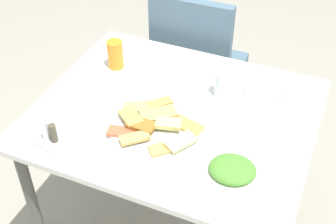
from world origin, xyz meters
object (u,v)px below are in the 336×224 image
object	(u,v)px
pide_platter	(156,127)
drinking_glass	(223,84)
paper_napkin	(262,93)
fork	(261,95)
spoon	(264,90)
condiment_caddy	(50,136)
dining_chair	(196,62)
soda_can	(115,54)
dining_table	(174,128)
salad_plate_greens	(232,171)

from	to	relation	value
pide_platter	drinking_glass	distance (m)	0.33
paper_napkin	fork	xyz separation A→B (m)	(0.00, -0.02, 0.00)
pide_platter	spoon	xyz separation A→B (m)	(0.30, 0.38, -0.01)
condiment_caddy	spoon	bearing A→B (deg)	43.60
dining_chair	soda_can	size ratio (longest dim) A/B	7.43
drinking_glass	fork	xyz separation A→B (m)	(0.14, 0.05, -0.04)
soda_can	dining_table	bearing A→B (deg)	-27.40
dining_chair	salad_plate_greens	distance (m)	0.99
salad_plate_greens	condiment_caddy	distance (m)	0.63
paper_napkin	spoon	size ratio (longest dim) A/B	0.72
dining_table	condiment_caddy	world-z (taller)	condiment_caddy
drinking_glass	dining_table	bearing A→B (deg)	-127.54
soda_can	fork	bearing A→B (deg)	3.96
spoon	pide_platter	bearing A→B (deg)	-140.62
soda_can	paper_napkin	size ratio (longest dim) A/B	0.94
dining_chair	soda_can	bearing A→B (deg)	-113.26
soda_can	pide_platter	bearing A→B (deg)	-42.89
dining_table	condiment_caddy	size ratio (longest dim) A/B	9.57
paper_napkin	condiment_caddy	size ratio (longest dim) A/B	1.21
salad_plate_greens	drinking_glass	size ratio (longest dim) A/B	2.34
drinking_glass	condiment_caddy	size ratio (longest dim) A/B	0.88
dining_chair	spoon	xyz separation A→B (m)	(0.42, -0.38, 0.21)
pide_platter	salad_plate_greens	xyz separation A→B (m)	(0.31, -0.10, 0.00)
spoon	salad_plate_greens	bearing A→B (deg)	-100.48
pide_platter	fork	world-z (taller)	pide_platter
drinking_glass	spoon	distance (m)	0.17
fork	condiment_caddy	xyz separation A→B (m)	(-0.61, -0.54, 0.02)
pide_platter	condiment_caddy	size ratio (longest dim) A/B	3.21
soda_can	drinking_glass	size ratio (longest dim) A/B	1.29
dining_table	spoon	size ratio (longest dim) A/B	5.75
paper_napkin	pide_platter	bearing A→B (deg)	-129.69
dining_chair	spoon	world-z (taller)	dining_chair
spoon	fork	bearing A→B (deg)	-102.31
dining_chair	pide_platter	size ratio (longest dim) A/B	2.63
dining_chair	fork	size ratio (longest dim) A/B	5.25
soda_can	condiment_caddy	world-z (taller)	soda_can
salad_plate_greens	paper_napkin	xyz separation A→B (m)	(-0.02, 0.46, -0.02)
soda_can	paper_napkin	world-z (taller)	soda_can
soda_can	condiment_caddy	size ratio (longest dim) A/B	1.14
dining_chair	salad_plate_greens	xyz separation A→B (m)	(0.43, -0.86, 0.23)
salad_plate_greens	dining_chair	bearing A→B (deg)	116.80
dining_chair	salad_plate_greens	world-z (taller)	dining_chair
dining_table	dining_chair	world-z (taller)	dining_chair
dining_table	pide_platter	world-z (taller)	pide_platter
fork	spoon	distance (m)	0.04
soda_can	drinking_glass	distance (m)	0.47
pide_platter	drinking_glass	size ratio (longest dim) A/B	3.65
dining_chair	drinking_glass	bearing A→B (deg)	-59.59
soda_can	drinking_glass	bearing A→B (deg)	-0.77
dining_chair	paper_napkin	size ratio (longest dim) A/B	6.99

